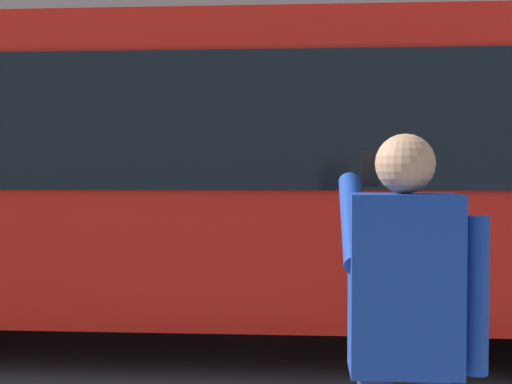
# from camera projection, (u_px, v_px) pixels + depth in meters

# --- Properties ---
(ground_plane) EXTENTS (60.00, 60.00, 0.00)m
(ground_plane) POSITION_uv_depth(u_px,v_px,m) (350.00, 338.00, 7.15)
(ground_plane) COLOR #38383A
(red_bus) EXTENTS (9.05, 2.54, 3.08)m
(red_bus) POSITION_uv_depth(u_px,v_px,m) (218.00, 172.00, 6.82)
(red_bus) COLOR red
(red_bus) RESTS_ON ground_plane
(pedestrian_photographer) EXTENTS (0.53, 0.52, 1.70)m
(pedestrian_photographer) POSITION_uv_depth(u_px,v_px,m) (405.00, 326.00, 2.60)
(pedestrian_photographer) COLOR #1E2347
(pedestrian_photographer) RESTS_ON sidewalk_curb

